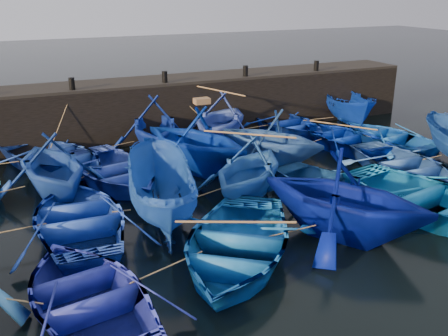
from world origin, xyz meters
name	(u,v)px	position (x,y,z in m)	size (l,w,h in m)	color
ground	(268,224)	(0.00, 0.00, 0.00)	(120.00, 120.00, 0.00)	black
quay_wall	(160,108)	(0.00, 10.50, 1.25)	(26.00, 2.50, 2.50)	black
quay_top	(159,81)	(0.00, 10.50, 2.56)	(26.00, 2.50, 0.12)	black
bollard_1	(72,84)	(-4.00, 9.60, 2.87)	(0.24, 0.24, 0.50)	black
bollard_2	(165,77)	(0.00, 9.60, 2.87)	(0.24, 0.24, 0.50)	black
bollard_3	(245,71)	(4.00, 9.60, 2.87)	(0.24, 0.24, 0.50)	black
bollard_4	(316,66)	(8.00, 9.60, 2.87)	(0.24, 0.24, 0.50)	black
boat_1	(54,157)	(-5.22, 7.36, 0.56)	(3.83, 5.35, 1.11)	#1C3D98
boat_2	(154,124)	(-1.03, 8.07, 1.19)	(3.91, 4.54, 2.39)	#0E2995
boat_3	(220,118)	(1.92, 7.85, 1.19)	(3.89, 4.51, 2.37)	blue
boat_4	(287,123)	(5.51, 8.10, 0.51)	(3.49, 4.88, 1.01)	navy
boat_5	(349,109)	(8.99, 8.00, 0.91)	(1.77, 4.69, 1.81)	#072C97
boat_7	(52,164)	(-5.53, 4.65, 1.17)	(3.84, 4.46, 2.35)	#183F97
boat_8	(115,170)	(-3.42, 5.01, 0.55)	(3.80, 5.31, 1.10)	#213897
boat_9	(195,138)	(-0.32, 5.13, 1.29)	(4.22, 4.90, 2.58)	#022694
boat_10	(271,137)	(2.56, 4.47, 1.15)	(3.78, 4.38, 2.31)	#26539B
boat_11	(342,137)	(6.52, 5.21, 0.49)	(3.40, 4.75, 0.99)	#022396
boat_12	(387,136)	(8.39, 4.48, 0.49)	(3.36, 4.69, 0.97)	blue
boat_14	(80,218)	(-5.18, 1.54, 0.55)	(3.78, 5.28, 1.10)	#1839B5
boat_15	(160,191)	(-2.85, 1.45, 0.98)	(1.91, 5.07, 1.96)	#154296
boat_16	(249,168)	(0.29, 1.89, 1.10)	(3.61, 4.19, 2.20)	blue
boat_17	(329,185)	(2.79, 0.90, 0.44)	(3.05, 4.26, 0.88)	navy
boat_18	(404,164)	(6.45, 1.35, 0.50)	(3.48, 4.87, 1.01)	#254F98
boat_21	(88,295)	(-5.62, -2.28, 0.51)	(3.50, 4.89, 1.01)	navy
boat_22	(235,243)	(-1.86, -1.63, 0.57)	(3.93, 5.49, 1.14)	#0B4E96
boat_23	(345,195)	(1.48, -1.58, 1.27)	(4.17, 4.83, 2.54)	#000C74
boat_24	(430,199)	(4.71, -1.56, 0.59)	(4.07, 5.69, 1.18)	#0C66BB
wooden_crate	(202,101)	(-0.02, 5.13, 2.69)	(0.57, 0.37, 0.21)	brown
mooring_ropes	(205,150)	(-0.02, 4.93, 0.87)	(18.70, 11.82, 2.10)	tan
loose_oars	(266,134)	(1.72, 3.33, 1.71)	(10.64, 11.57, 1.45)	#99724C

